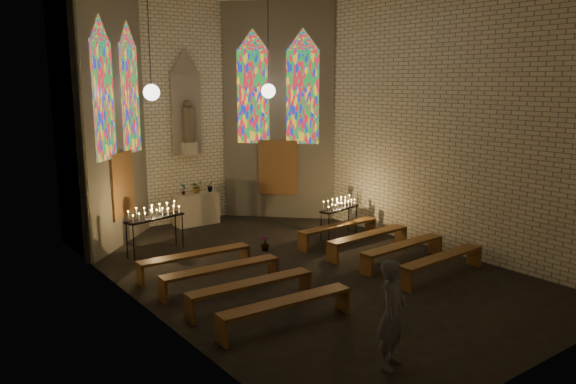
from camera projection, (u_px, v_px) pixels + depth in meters
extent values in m
plane|color=black|center=(301.00, 269.00, 13.67)|extent=(12.00, 12.00, 0.00)
cube|color=beige|center=(185.00, 113.00, 17.71)|extent=(8.00, 0.02, 7.00)
cube|color=beige|center=(553.00, 149.00, 8.28)|extent=(8.00, 0.02, 7.00)
cube|color=beige|center=(137.00, 134.00, 10.65)|extent=(0.02, 12.00, 7.00)
cube|color=beige|center=(417.00, 118.00, 15.34)|extent=(0.02, 12.00, 7.00)
cube|color=beige|center=(113.00, 119.00, 15.12)|extent=(2.72, 2.72, 7.00)
cube|color=beige|center=(279.00, 112.00, 18.34)|extent=(2.72, 2.72, 7.00)
cube|color=#4C3F8C|center=(104.00, 101.00, 14.21)|extent=(0.78, 0.78, 3.00)
cube|color=#4C3F8C|center=(130.00, 99.00, 15.79)|extent=(0.78, 0.78, 3.00)
cube|color=#4C3F8C|center=(253.00, 97.00, 18.21)|extent=(0.78, 0.78, 3.00)
cube|color=#4C3F8C|center=(303.00, 97.00, 17.98)|extent=(0.78, 0.78, 3.00)
cube|color=brown|center=(123.00, 184.00, 15.44)|extent=(0.95, 0.95, 1.80)
cube|color=brown|center=(278.00, 167.00, 18.53)|extent=(0.95, 0.95, 1.80)
cube|color=gray|center=(186.00, 113.00, 17.65)|extent=(1.00, 0.12, 2.60)
cone|color=gray|center=(184.00, 60.00, 17.33)|extent=(1.00, 1.00, 0.80)
cube|color=#BDB69A|center=(189.00, 149.00, 17.75)|extent=(0.45, 0.30, 0.40)
cylinder|color=brown|center=(188.00, 125.00, 17.61)|extent=(0.36, 0.36, 1.10)
sphere|color=brown|center=(188.00, 104.00, 17.48)|extent=(0.26, 0.26, 0.26)
sphere|color=white|center=(152.00, 92.00, 14.97)|extent=(0.44, 0.44, 0.44)
cylinder|color=black|center=(149.00, 38.00, 14.70)|extent=(0.02, 0.02, 2.80)
sphere|color=white|center=(268.00, 91.00, 17.20)|extent=(0.44, 0.44, 0.44)
cylinder|color=black|center=(268.00, 44.00, 16.93)|extent=(0.02, 0.02, 2.80)
cube|color=#BDB69A|center=(196.00, 209.00, 17.86)|extent=(1.40, 0.60, 1.00)
imported|color=#4C723F|center=(183.00, 189.00, 17.54)|extent=(0.23, 0.20, 0.37)
imported|color=#4C723F|center=(196.00, 187.00, 17.82)|extent=(0.47, 0.44, 0.41)
imported|color=#4C723F|center=(211.00, 186.00, 18.06)|extent=(0.24, 0.21, 0.38)
imported|color=#4C723F|center=(265.00, 243.00, 15.11)|extent=(0.30, 0.30, 0.40)
cube|color=black|center=(155.00, 218.00, 14.79)|extent=(1.70, 0.72, 0.05)
cylinder|color=black|center=(134.00, 243.00, 14.22)|extent=(0.03, 0.03, 0.93)
cylinder|color=black|center=(183.00, 231.00, 15.35)|extent=(0.03, 0.03, 0.93)
cylinder|color=black|center=(127.00, 241.00, 14.42)|extent=(0.03, 0.03, 0.93)
cylinder|color=black|center=(176.00, 229.00, 15.56)|extent=(0.03, 0.03, 0.93)
cube|color=black|center=(339.00, 209.00, 16.35)|extent=(1.51, 0.66, 0.05)
cylinder|color=black|center=(329.00, 228.00, 15.84)|extent=(0.03, 0.03, 0.82)
cylinder|color=black|center=(356.00, 219.00, 16.86)|extent=(0.03, 0.03, 0.82)
cylinder|color=black|center=(321.00, 227.00, 16.01)|extent=(0.03, 0.03, 0.82)
cylinder|color=black|center=(349.00, 218.00, 17.03)|extent=(0.03, 0.03, 0.82)
cube|color=brown|center=(195.00, 254.00, 13.18)|extent=(2.76, 0.53, 0.07)
cube|color=brown|center=(140.00, 275.00, 12.50)|extent=(0.09, 0.39, 0.49)
cube|color=brown|center=(245.00, 255.00, 13.96)|extent=(0.09, 0.39, 0.49)
cube|color=brown|center=(339.00, 226.00, 15.82)|extent=(2.76, 0.53, 0.07)
cube|color=brown|center=(303.00, 242.00, 15.03)|extent=(0.09, 0.39, 0.49)
cube|color=brown|center=(370.00, 226.00, 16.71)|extent=(0.09, 0.39, 0.49)
cube|color=brown|center=(221.00, 268.00, 12.24)|extent=(2.76, 0.53, 0.07)
cube|color=brown|center=(163.00, 291.00, 11.56)|extent=(0.09, 0.39, 0.49)
cube|color=brown|center=(273.00, 267.00, 13.01)|extent=(0.09, 0.39, 0.49)
cube|color=brown|center=(369.00, 235.00, 14.88)|extent=(2.76, 0.53, 0.07)
cube|color=brown|center=(332.00, 253.00, 14.09)|extent=(0.09, 0.39, 0.49)
cube|color=brown|center=(401.00, 235.00, 15.77)|extent=(0.09, 0.39, 0.49)
cube|color=brown|center=(251.00, 283.00, 11.29)|extent=(2.76, 0.53, 0.07)
cube|color=brown|center=(190.00, 309.00, 10.61)|extent=(0.09, 0.39, 0.49)
cube|color=brown|center=(305.00, 282.00, 12.07)|extent=(0.09, 0.39, 0.49)
cube|color=brown|center=(403.00, 245.00, 13.94)|extent=(2.76, 0.53, 0.07)
cube|color=brown|center=(366.00, 266.00, 13.14)|extent=(0.09, 0.39, 0.49)
cube|color=brown|center=(435.00, 245.00, 14.83)|extent=(0.09, 0.39, 0.49)
cube|color=brown|center=(286.00, 302.00, 10.35)|extent=(2.76, 0.53, 0.07)
cube|color=brown|center=(222.00, 332.00, 9.67)|extent=(0.09, 0.39, 0.49)
cube|color=brown|center=(343.00, 299.00, 11.13)|extent=(0.09, 0.39, 0.49)
cube|color=brown|center=(442.00, 257.00, 12.99)|extent=(2.76, 0.53, 0.07)
cube|color=brown|center=(405.00, 280.00, 12.20)|extent=(0.09, 0.39, 0.49)
cube|color=brown|center=(474.00, 256.00, 13.88)|extent=(0.09, 0.39, 0.49)
imported|color=#50505A|center=(393.00, 314.00, 8.82)|extent=(0.77, 0.66, 1.78)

